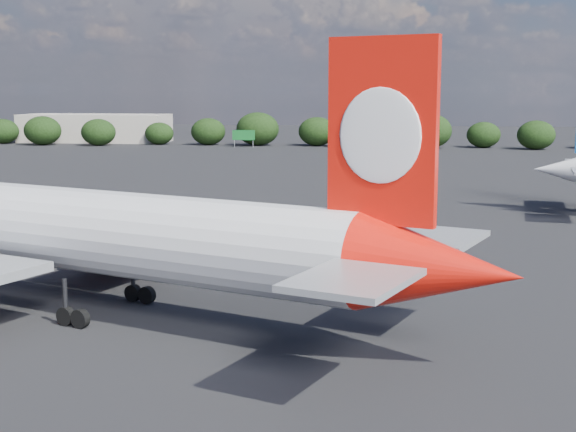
# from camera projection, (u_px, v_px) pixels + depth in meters

# --- Properties ---
(ground) EXTENTS (500.00, 500.00, 0.00)m
(ground) POSITION_uv_depth(u_px,v_px,m) (210.00, 217.00, 96.37)
(ground) COLOR black
(ground) RESTS_ON ground
(qantas_airliner) EXTENTS (53.43, 51.39, 18.03)m
(qantas_airliner) POSITION_uv_depth(u_px,v_px,m) (95.00, 234.00, 54.41)
(qantas_airliner) COLOR silver
(qantas_airliner) RESTS_ON ground
(terminal_building) EXTENTS (42.00, 16.00, 8.00)m
(terminal_building) POSITION_uv_depth(u_px,v_px,m) (96.00, 128.00, 233.53)
(terminal_building) COLOR #A2988B
(terminal_building) RESTS_ON ground
(highway_sign) EXTENTS (6.00, 0.30, 4.50)m
(highway_sign) POSITION_uv_depth(u_px,v_px,m) (244.00, 135.00, 211.80)
(highway_sign) COLOR #136023
(highway_sign) RESTS_ON ground
(billboard_yellow) EXTENTS (5.00, 0.30, 5.50)m
(billboard_yellow) POSITION_uv_depth(u_px,v_px,m) (358.00, 132.00, 213.59)
(billboard_yellow) COLOR yellow
(billboard_yellow) RESTS_ON ground
(horizon_treeline) EXTENTS (203.51, 15.57, 9.11)m
(horizon_treeline) POSITION_uv_depth(u_px,v_px,m) (332.00, 132.00, 212.52)
(horizon_treeline) COLOR black
(horizon_treeline) RESTS_ON ground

